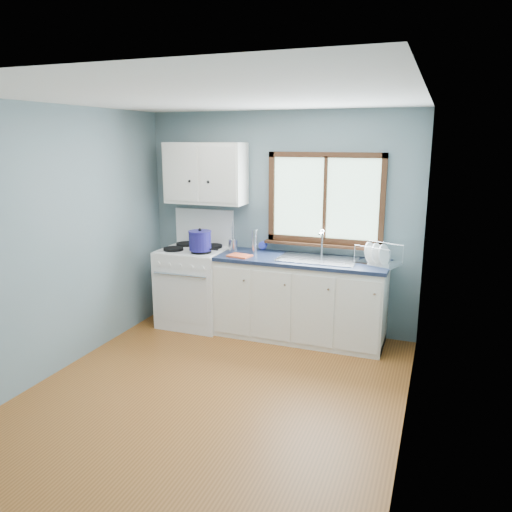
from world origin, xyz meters
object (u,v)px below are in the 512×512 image
(skillet, at_px, (200,248))
(sink, at_px, (317,265))
(dish_rack, at_px, (378,259))
(base_cabinets, at_px, (300,303))
(thermos, at_px, (254,241))
(utensil_crock, at_px, (233,245))
(stockpot, at_px, (200,240))
(gas_range, at_px, (195,284))

(skillet, bearing_deg, sink, 10.91)
(skillet, bearing_deg, dish_rack, 9.39)
(base_cabinets, distance_m, dish_rack, 0.99)
(sink, distance_m, thermos, 0.78)
(sink, relative_size, thermos, 3.07)
(utensil_crock, bearing_deg, stockpot, -134.95)
(gas_range, distance_m, utensil_crock, 0.68)
(base_cabinets, bearing_deg, gas_range, -179.18)
(sink, bearing_deg, utensil_crock, 174.72)
(thermos, bearing_deg, utensil_crock, 175.41)
(skillet, bearing_deg, thermos, 27.55)
(skillet, height_order, dish_rack, dish_rack)
(base_cabinets, relative_size, utensil_crock, 5.44)
(base_cabinets, distance_m, thermos, 0.87)
(sink, relative_size, skillet, 2.37)
(gas_range, xyz_separation_m, thermos, (0.73, 0.09, 0.56))
(skillet, distance_m, stockpot, 0.09)
(skillet, xyz_separation_m, utensil_crock, (0.29, 0.28, 0.01))
(skillet, distance_m, thermos, 0.62)
(gas_range, distance_m, skillet, 0.54)
(dish_rack, bearing_deg, utensil_crock, -161.77)
(base_cabinets, distance_m, skillet, 1.29)
(base_cabinets, xyz_separation_m, skillet, (-1.14, -0.18, 0.57))
(skillet, xyz_separation_m, dish_rack, (1.95, 0.22, -0.01))
(skillet, height_order, thermos, thermos)
(gas_range, relative_size, sink, 1.62)
(sink, height_order, thermos, sink)
(skillet, bearing_deg, gas_range, 138.27)
(gas_range, bearing_deg, base_cabinets, 0.82)
(gas_range, xyz_separation_m, dish_rack, (2.12, 0.05, 0.48))
(base_cabinets, relative_size, skillet, 5.21)
(gas_range, distance_m, base_cabinets, 1.31)
(utensil_crock, distance_m, thermos, 0.28)
(gas_range, relative_size, skillet, 3.83)
(base_cabinets, bearing_deg, skillet, -170.77)
(base_cabinets, xyz_separation_m, dish_rack, (0.81, 0.04, 0.57))
(skillet, distance_m, utensil_crock, 0.40)
(skillet, relative_size, utensil_crock, 1.04)
(gas_range, xyz_separation_m, utensil_crock, (0.46, 0.11, 0.50))
(sink, height_order, skillet, sink)
(thermos, bearing_deg, gas_range, -172.87)
(base_cabinets, height_order, dish_rack, dish_rack)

